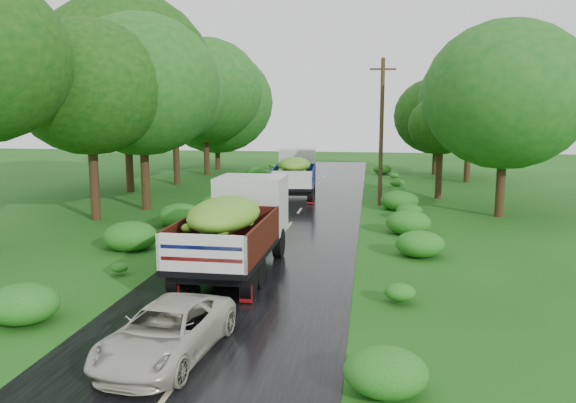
% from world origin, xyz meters
% --- Properties ---
extents(ground, '(120.00, 120.00, 0.00)m').
position_xyz_m(ground, '(0.00, 0.00, 0.00)').
color(ground, '#15450E').
rests_on(ground, ground).
extents(road, '(6.50, 80.00, 0.02)m').
position_xyz_m(road, '(0.00, 5.00, 0.01)').
color(road, black).
rests_on(road, ground).
extents(road_lines, '(0.12, 69.60, 0.00)m').
position_xyz_m(road_lines, '(0.00, 6.00, 0.02)').
color(road_lines, '#BFB78C').
rests_on(road_lines, road).
extents(truck_near, '(2.58, 7.01, 2.93)m').
position_xyz_m(truck_near, '(-0.63, 4.48, 1.66)').
color(truck_near, black).
rests_on(truck_near, ground).
extents(truck_far, '(2.83, 6.85, 2.82)m').
position_xyz_m(truck_far, '(-0.88, 21.04, 1.59)').
color(truck_far, black).
rests_on(truck_far, ground).
extents(car, '(2.34, 4.30, 1.14)m').
position_xyz_m(car, '(-0.58, -2.31, 0.59)').
color(car, beige).
rests_on(car, road).
extents(utility_pole, '(1.43, 0.30, 8.15)m').
position_xyz_m(utility_pole, '(4.25, 18.53, 4.20)').
color(utility_pole, '#382616').
rests_on(utility_pole, ground).
extents(trees_left, '(8.08, 35.05, 9.85)m').
position_xyz_m(trees_left, '(-10.21, 22.89, 6.74)').
color(trees_left, black).
rests_on(trees_left, ground).
extents(trees_right, '(6.39, 22.89, 8.09)m').
position_xyz_m(trees_right, '(9.81, 25.74, 5.59)').
color(trees_right, black).
rests_on(trees_right, ground).
extents(shrubs, '(11.90, 44.00, 0.70)m').
position_xyz_m(shrubs, '(0.00, 14.00, 0.35)').
color(shrubs, '#1F6518').
rests_on(shrubs, ground).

